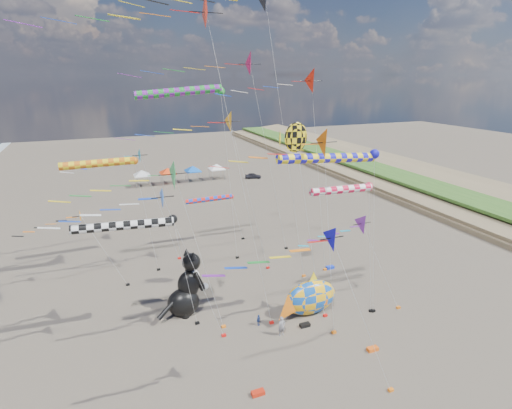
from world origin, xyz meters
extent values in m
plane|color=#50463B|center=(0.00, 0.00, 0.00)|extent=(260.00, 260.00, 0.00)
cone|color=#0995BA|center=(-8.82, 25.40, 12.81)|extent=(1.63, 1.74, 1.79)
cylinder|color=#B2B2B2|center=(-7.39, 25.40, 6.41)|extent=(2.87, 0.02, 12.82)
cube|color=black|center=(-5.97, 25.40, 0.10)|extent=(0.36, 0.24, 0.20)
cone|color=#EA6202|center=(1.39, 6.31, 16.34)|extent=(2.16, 2.31, 2.38)
cylinder|color=#B2B2B2|center=(2.30, 6.31, 8.17)|extent=(1.85, 0.02, 16.34)
cube|color=black|center=(3.21, 6.31, 0.10)|extent=(0.36, 0.24, 0.20)
cone|color=orange|center=(-14.19, 21.16, 7.76)|extent=(1.59, 1.70, 1.75)
cylinder|color=#B2B2B2|center=(-13.20, 21.16, 3.88)|extent=(2.02, 0.02, 7.77)
cube|color=black|center=(-12.20, 21.16, 0.10)|extent=(0.36, 0.24, 0.20)
cone|color=#CB124E|center=(4.75, 23.26, 21.90)|extent=(2.70, 2.89, 2.97)
cylinder|color=#B2B2B2|center=(5.89, 23.26, 10.95)|extent=(2.30, 0.02, 21.90)
cube|color=black|center=(7.03, 23.26, 0.10)|extent=(0.36, 0.24, 0.20)
cone|color=#0905B4|center=(0.51, -0.70, 11.68)|extent=(1.65, 1.76, 1.82)
cylinder|color=#B2B2B2|center=(1.90, -0.70, 5.84)|extent=(2.82, 0.02, 11.69)
cube|color=black|center=(3.30, -0.70, 0.10)|extent=(0.36, 0.24, 0.20)
cone|color=#FFA517|center=(-0.74, 19.25, 16.44)|extent=(2.23, 2.38, 2.46)
cylinder|color=#B2B2B2|center=(1.02, 19.25, 8.22)|extent=(3.53, 0.02, 16.44)
cube|color=black|center=(2.77, 19.25, 0.10)|extent=(0.36, 0.24, 0.20)
cylinder|color=#B2B2B2|center=(4.19, 16.06, 13.50)|extent=(2.89, 0.02, 27.00)
cube|color=black|center=(5.62, 16.06, 0.10)|extent=(0.36, 0.24, 0.20)
cone|color=blue|center=(-9.44, 9.38, 12.67)|extent=(1.66, 1.77, 1.83)
cylinder|color=#B2B2B2|center=(-7.49, 9.38, 6.34)|extent=(3.92, 0.02, 12.68)
cube|color=black|center=(-5.54, 9.38, 0.10)|extent=(0.36, 0.24, 0.20)
cone|color=red|center=(6.91, 16.48, 20.23)|extent=(2.49, 2.67, 2.75)
cylinder|color=#B2B2B2|center=(7.71, 16.48, 10.12)|extent=(1.64, 0.02, 20.23)
cube|color=black|center=(8.52, 16.48, 0.10)|extent=(0.36, 0.24, 0.20)
cone|color=green|center=(-6.89, 10.56, 13.84)|extent=(2.38, 2.55, 2.63)
cylinder|color=#B2B2B2|center=(-6.03, 10.56, 6.92)|extent=(1.74, 0.02, 13.84)
cube|color=black|center=(-5.17, 10.56, 0.10)|extent=(0.36, 0.24, 0.20)
cone|color=red|center=(-3.83, 9.54, 24.78)|extent=(2.45, 2.62, 2.70)
cylinder|color=#B2B2B2|center=(-2.47, 9.54, 12.39)|extent=(2.75, 0.02, 24.79)
cube|color=black|center=(-1.11, 9.54, 0.10)|extent=(0.36, 0.24, 0.20)
cone|color=purple|center=(7.63, 7.28, 8.93)|extent=(1.81, 1.94, 2.00)
cylinder|color=#B2B2B2|center=(9.23, 7.28, 4.47)|extent=(3.21, 0.02, 8.94)
cube|color=black|center=(10.82, 7.28, 0.10)|extent=(0.36, 0.24, 0.20)
cylinder|color=#1A9029|center=(-5.36, 23.02, 19.14)|extent=(8.62, 0.84, 0.84)
sphere|color=#1A9029|center=(-1.05, 23.02, 19.14)|extent=(0.88, 0.88, 0.88)
cylinder|color=#B2B2B2|center=(-0.30, 23.02, 9.57)|extent=(1.52, 0.02, 19.14)
cube|color=black|center=(0.45, 23.02, 0.10)|extent=(0.36, 0.24, 0.20)
cylinder|color=red|center=(3.98, 7.80, 12.12)|extent=(5.29, 0.64, 0.64)
sphere|color=red|center=(6.62, 7.80, 12.12)|extent=(0.67, 0.67, 0.67)
cylinder|color=#B2B2B2|center=(7.37, 7.80, 6.06)|extent=(1.52, 0.02, 12.12)
cube|color=black|center=(8.12, 7.80, 0.10)|extent=(0.36, 0.24, 0.20)
cylinder|color=red|center=(-1.34, 28.18, 6.08)|extent=(5.81, 0.60, 0.60)
sphere|color=red|center=(1.57, 28.18, 6.08)|extent=(0.63, 0.63, 0.63)
cylinder|color=#B2B2B2|center=(2.32, 28.18, 3.04)|extent=(1.52, 0.02, 6.09)
cube|color=black|center=(3.07, 28.18, 0.10)|extent=(0.36, 0.24, 0.20)
cylinder|color=#1512BD|center=(2.52, 7.70, 14.77)|extent=(8.53, 0.74, 0.74)
sphere|color=#1512BD|center=(6.79, 7.70, 14.77)|extent=(0.77, 0.77, 0.77)
cylinder|color=#B2B2B2|center=(7.54, 7.70, 7.39)|extent=(1.52, 0.02, 14.78)
cube|color=black|center=(8.29, 7.70, 0.10)|extent=(0.36, 0.24, 0.20)
cylinder|color=orange|center=(-13.66, 23.38, 12.54)|extent=(6.89, 0.77, 0.77)
sphere|color=orange|center=(-10.22, 23.38, 12.54)|extent=(0.81, 0.81, 0.81)
cylinder|color=#B2B2B2|center=(-9.47, 23.38, 6.27)|extent=(1.52, 0.02, 12.54)
cube|color=black|center=(-8.72, 23.38, 0.10)|extent=(0.36, 0.24, 0.20)
cylinder|color=black|center=(-12.38, 11.90, 9.98)|extent=(7.41, 0.70, 0.70)
sphere|color=black|center=(-8.67, 11.90, 9.98)|extent=(0.73, 0.73, 0.73)
cylinder|color=#B2B2B2|center=(-7.92, 11.90, 4.99)|extent=(1.52, 0.02, 9.98)
cube|color=black|center=(-7.17, 11.90, 0.10)|extent=(0.36, 0.24, 0.20)
ellipsoid|color=yellow|center=(2.60, 13.12, 15.56)|extent=(2.20, 0.40, 2.64)
cone|color=yellow|center=(1.10, 13.12, 15.56)|extent=(0.12, 1.80, 1.80)
cylinder|color=#B2B2B2|center=(3.60, 12.12, 7.78)|extent=(2.03, 2.03, 15.57)
cube|color=black|center=(4.60, 11.12, 0.10)|extent=(0.36, 0.24, 0.20)
ellipsoid|color=#1250B5|center=(2.82, 9.71, 1.61)|extent=(5.33, 3.40, 3.31)
cone|color=orange|center=(-0.05, 9.71, 1.61)|extent=(2.35, 0.86, 2.43)
cone|color=yellow|center=(3.04, 9.71, 3.26)|extent=(1.71, 0.64, 1.76)
cylinder|color=#B2B2B2|center=(3.98, 9.21, 0.53)|extent=(0.37, 1.04, 1.08)
cube|color=red|center=(3.82, 8.71, 0.10)|extent=(0.36, 0.24, 0.20)
imported|color=gray|center=(-1.00, 7.72, 0.87)|extent=(0.66, 0.45, 1.75)
imported|color=#1E8641|center=(3.85, 10.58, 0.61)|extent=(0.63, 0.51, 1.23)
imported|color=navy|center=(-2.27, 9.74, 0.51)|extent=(0.62, 0.59, 1.03)
cube|color=red|center=(-5.31, 2.42, 0.15)|extent=(0.90, 0.44, 0.30)
cube|color=#F15D14|center=(4.81, 3.26, 0.15)|extent=(0.90, 0.44, 0.30)
cube|color=black|center=(1.38, 8.05, 0.15)|extent=(0.90, 0.44, 0.30)
cube|color=#1532D5|center=(9.23, 16.60, 0.15)|extent=(0.90, 0.44, 0.30)
cube|color=silver|center=(-6.00, 60.00, 2.25)|extent=(3.00, 3.00, 0.15)
pyramid|color=silver|center=(-6.00, 60.00, 3.30)|extent=(4.20, 4.20, 1.00)
cylinder|color=#999999|center=(-7.30, 58.70, 1.10)|extent=(0.08, 0.08, 2.20)
cylinder|color=#999999|center=(-4.70, 58.70, 1.10)|extent=(0.08, 0.08, 2.20)
cylinder|color=#999999|center=(-7.30, 61.30, 1.10)|extent=(0.08, 0.08, 2.20)
cylinder|color=#999999|center=(-4.70, 61.30, 1.10)|extent=(0.08, 0.08, 2.20)
cube|color=#EC3D10|center=(-1.00, 60.00, 2.25)|extent=(3.00, 3.00, 0.15)
pyramid|color=#EC3D10|center=(-1.00, 60.00, 3.30)|extent=(4.20, 4.20, 1.00)
cylinder|color=#999999|center=(-2.30, 58.70, 1.10)|extent=(0.08, 0.08, 2.20)
cylinder|color=#999999|center=(0.30, 58.70, 1.10)|extent=(0.08, 0.08, 2.20)
cylinder|color=#999999|center=(-2.30, 61.30, 1.10)|extent=(0.08, 0.08, 2.20)
cylinder|color=#999999|center=(0.30, 61.30, 1.10)|extent=(0.08, 0.08, 2.20)
cube|color=blue|center=(4.00, 60.00, 2.25)|extent=(3.00, 3.00, 0.15)
pyramid|color=blue|center=(4.00, 60.00, 3.30)|extent=(4.20, 4.20, 1.00)
cylinder|color=#999999|center=(2.70, 58.70, 1.10)|extent=(0.08, 0.08, 2.20)
cylinder|color=#999999|center=(5.30, 58.70, 1.10)|extent=(0.08, 0.08, 2.20)
cylinder|color=#999999|center=(2.70, 61.30, 1.10)|extent=(0.08, 0.08, 2.20)
cylinder|color=#999999|center=(5.30, 61.30, 1.10)|extent=(0.08, 0.08, 2.20)
cube|color=white|center=(9.00, 60.00, 2.25)|extent=(3.00, 3.00, 0.15)
pyramid|color=white|center=(9.00, 60.00, 3.30)|extent=(4.20, 4.20, 1.00)
cylinder|color=#999999|center=(7.70, 58.70, 1.10)|extent=(0.08, 0.08, 2.20)
cylinder|color=#999999|center=(10.30, 58.70, 1.10)|extent=(0.08, 0.08, 2.20)
cylinder|color=#999999|center=(7.70, 61.30, 1.10)|extent=(0.08, 0.08, 2.20)
cylinder|color=#999999|center=(10.30, 61.30, 1.10)|extent=(0.08, 0.08, 2.20)
imported|color=#26262D|center=(16.32, 58.00, 0.57)|extent=(3.61, 2.34, 1.14)
camera|label=1|loc=(-13.59, -17.76, 20.74)|focal=28.00mm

